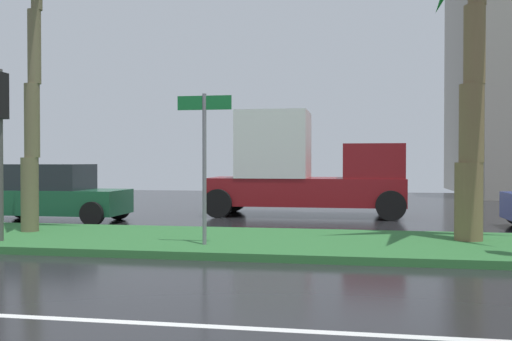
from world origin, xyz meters
The scene contains 6 objects.
ground_plane centered at (0.00, 9.00, -0.05)m, with size 90.00×42.00×0.10m, color black.
near_lane_divider_stripe centered at (0.00, 2.00, 0.00)m, with size 81.00×0.14×0.01m, color white.
median_strip centered at (0.00, 8.00, 0.07)m, with size 85.50×4.00×0.15m, color #2D6B33.
street_name_sign centered at (0.12, 6.99, 2.08)m, with size 1.10×0.08×3.00m.
car_in_traffic_leading centered at (-5.88, 11.79, 0.83)m, with size 4.30×2.02×1.72m.
box_truck_lead centered at (1.34, 14.96, 1.55)m, with size 6.40×2.64×3.46m.
Camera 1 is at (3.12, -4.05, 1.81)m, focal length 40.24 mm.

